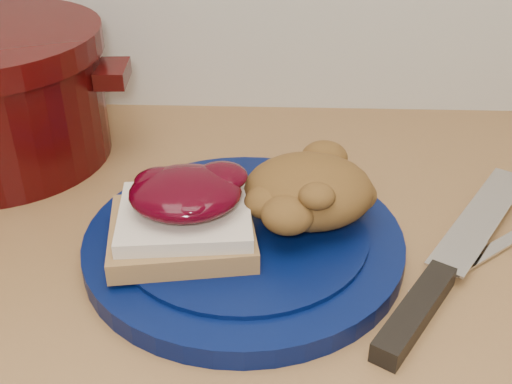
{
  "coord_description": "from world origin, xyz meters",
  "views": [
    {
      "loc": [
        0.05,
        1.03,
        1.25
      ],
      "look_at": [
        0.03,
        1.51,
        0.95
      ],
      "focal_mm": 45.0,
      "sensor_mm": 36.0,
      "label": 1
    }
  ],
  "objects": [
    {
      "name": "plate",
      "position": [
        0.02,
        1.49,
        0.91
      ],
      "size": [
        0.3,
        0.3,
        0.02
      ],
      "primitive_type": "cylinder",
      "rotation": [
        0.0,
        0.0,
        0.06
      ],
      "color": "#040E39",
      "rests_on": "wood_countertop"
    },
    {
      "name": "sandwich",
      "position": [
        -0.03,
        1.47,
        0.95
      ],
      "size": [
        0.13,
        0.12,
        0.06
      ],
      "rotation": [
        0.0,
        0.0,
        0.06
      ],
      "color": "olive",
      "rests_on": "plate"
    },
    {
      "name": "stuffing_mound",
      "position": [
        0.08,
        1.51,
        0.95
      ],
      "size": [
        0.12,
        0.11,
        0.06
      ],
      "primitive_type": "ellipsoid",
      "rotation": [
        0.0,
        0.0,
        0.06
      ],
      "color": "brown",
      "rests_on": "plate"
    },
    {
      "name": "chef_knife",
      "position": [
        0.18,
        1.44,
        0.91
      ],
      "size": [
        0.19,
        0.28,
        0.02
      ],
      "rotation": [
        0.0,
        0.0,
        1.0
      ],
      "color": "black",
      "rests_on": "wood_countertop"
    },
    {
      "name": "butter_knife",
      "position": [
        0.22,
        1.48,
        0.9
      ],
      "size": [
        0.13,
        0.11,
        0.0
      ],
      "primitive_type": "cube",
      "rotation": [
        0.0,
        0.0,
        0.68
      ],
      "color": "silver",
      "rests_on": "wood_countertop"
    }
  ]
}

